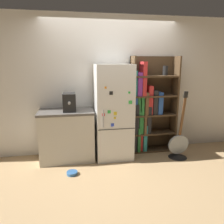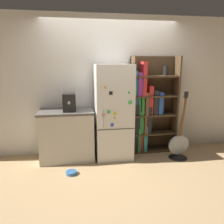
{
  "view_description": "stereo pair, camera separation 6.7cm",
  "coord_description": "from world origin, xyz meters",
  "px_view_note": "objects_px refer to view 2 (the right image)",
  "views": [
    {
      "loc": [
        -0.72,
        -3.67,
        1.74
      ],
      "look_at": [
        -0.02,
        0.15,
        0.86
      ],
      "focal_mm": 35.0,
      "sensor_mm": 36.0,
      "label": 1
    },
    {
      "loc": [
        -0.65,
        -3.68,
        1.74
      ],
      "look_at": [
        -0.02,
        0.15,
        0.86
      ],
      "focal_mm": 35.0,
      "sensor_mm": 36.0,
      "label": 2
    }
  ],
  "objects_px": {
    "espresso_machine": "(69,102)",
    "guitar": "(178,149)",
    "bookshelf": "(148,109)",
    "pet_bowl": "(71,172)",
    "refrigerator": "(113,112)"
  },
  "relations": [
    {
      "from": "guitar",
      "to": "bookshelf",
      "type": "bearing_deg",
      "value": 136.05
    },
    {
      "from": "bookshelf",
      "to": "espresso_machine",
      "type": "height_order",
      "value": "bookshelf"
    },
    {
      "from": "bookshelf",
      "to": "guitar",
      "type": "bearing_deg",
      "value": -43.95
    },
    {
      "from": "espresso_machine",
      "to": "guitar",
      "type": "distance_m",
      "value": 2.17
    },
    {
      "from": "bookshelf",
      "to": "pet_bowl",
      "type": "relative_size",
      "value": 10.53
    },
    {
      "from": "refrigerator",
      "to": "espresso_machine",
      "type": "relative_size",
      "value": 4.78
    },
    {
      "from": "pet_bowl",
      "to": "refrigerator",
      "type": "bearing_deg",
      "value": 37.04
    },
    {
      "from": "espresso_machine",
      "to": "guitar",
      "type": "relative_size",
      "value": 0.28
    },
    {
      "from": "bookshelf",
      "to": "espresso_machine",
      "type": "bearing_deg",
      "value": -172.97
    },
    {
      "from": "bookshelf",
      "to": "espresso_machine",
      "type": "distance_m",
      "value": 1.51
    },
    {
      "from": "bookshelf",
      "to": "espresso_machine",
      "type": "xyz_separation_m",
      "value": [
        -1.49,
        -0.18,
        0.21
      ]
    },
    {
      "from": "espresso_machine",
      "to": "pet_bowl",
      "type": "height_order",
      "value": "espresso_machine"
    },
    {
      "from": "espresso_machine",
      "to": "pet_bowl",
      "type": "xyz_separation_m",
      "value": [
        0.0,
        -0.57,
        -1.04
      ]
    },
    {
      "from": "refrigerator",
      "to": "guitar",
      "type": "xyz_separation_m",
      "value": [
        1.18,
        -0.28,
        -0.68
      ]
    },
    {
      "from": "refrigerator",
      "to": "pet_bowl",
      "type": "relative_size",
      "value": 9.71
    }
  ]
}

